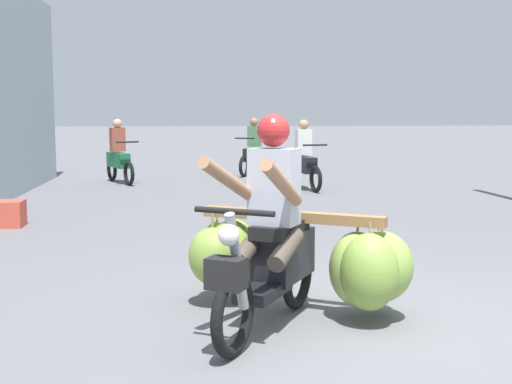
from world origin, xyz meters
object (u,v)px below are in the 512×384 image
motorbike_distant_far_ahead (119,157)px  produce_crate (3,214)px  motorbike_main_loaded (295,256)px  motorbike_distant_ahead_right (304,161)px  motorbike_distant_ahead_left (254,152)px

motorbike_distant_far_ahead → produce_crate: motorbike_distant_far_ahead is taller
motorbike_main_loaded → motorbike_distant_ahead_right: (1.46, 8.45, 0.09)m
motorbike_distant_ahead_right → produce_crate: motorbike_distant_ahead_right is taller
motorbike_distant_ahead_left → produce_crate: bearing=-119.9°
motorbike_distant_ahead_left → produce_crate: size_ratio=2.65×
motorbike_main_loaded → produce_crate: (-3.39, 4.42, -0.30)m
motorbike_main_loaded → produce_crate: bearing=127.5°
motorbike_distant_far_ahead → motorbike_distant_ahead_left: bearing=27.4°
motorbike_main_loaded → motorbike_distant_ahead_right: bearing=80.2°
motorbike_distant_ahead_right → motorbike_distant_far_ahead: 4.14m
produce_crate → motorbike_distant_ahead_left: bearing=60.1°
motorbike_main_loaded → motorbike_distant_far_ahead: size_ratio=1.32×
motorbike_distant_ahead_left → motorbike_distant_ahead_right: bearing=-76.7°
motorbike_distant_ahead_left → produce_crate: motorbike_distant_ahead_left is taller
motorbike_main_loaded → produce_crate: motorbike_main_loaded is taller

